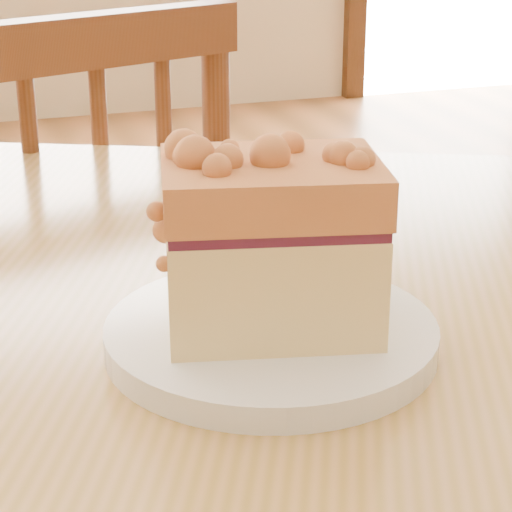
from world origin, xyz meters
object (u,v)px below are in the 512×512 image
at_px(cake_slice, 272,237).
at_px(cafe_table_main, 188,399).
at_px(cafe_chair_main, 60,327).
at_px(plate, 271,337).

bearing_deg(cake_slice, cafe_table_main, 110.86).
distance_m(cafe_table_main, cafe_chair_main, 0.59).
height_order(cafe_table_main, cake_slice, cake_slice).
relative_size(cafe_chair_main, cake_slice, 5.88).
bearing_deg(cafe_table_main, cake_slice, -57.79).
height_order(plate, cake_slice, cake_slice).
bearing_deg(cafe_chair_main, cake_slice, 75.28).
height_order(cafe_table_main, cafe_chair_main, cafe_chair_main).
bearing_deg(cake_slice, plate, 121.43).
bearing_deg(cafe_chair_main, cafe_table_main, 74.40).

